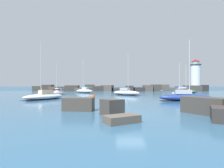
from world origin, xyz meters
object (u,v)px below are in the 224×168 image
(sailboat_moored_0, at_px, (126,92))
(sailboat_moored_3, at_px, (44,96))
(sailboat_moored_5, at_px, (181,93))
(lighthouse, at_px, (196,77))
(sailboat_moored_6, at_px, (58,93))
(mooring_buoy_orange_near, at_px, (93,97))
(sailboat_moored_1, at_px, (185,97))
(sailboat_moored_2, at_px, (84,91))
(sailboat_moored_4, at_px, (184,91))

(sailboat_moored_0, xyz_separation_m, sailboat_moored_3, (-15.09, -12.25, -0.07))
(sailboat_moored_5, bearing_deg, lighthouse, 59.46)
(lighthouse, relative_size, sailboat_moored_6, 1.54)
(mooring_buoy_orange_near, bearing_deg, sailboat_moored_1, -13.84)
(sailboat_moored_0, xyz_separation_m, sailboat_moored_5, (12.10, -2.95, -0.08))
(sailboat_moored_3, height_order, sailboat_moored_5, sailboat_moored_3)
(lighthouse, bearing_deg, sailboat_moored_0, -139.20)
(sailboat_moored_0, bearing_deg, sailboat_moored_5, -13.69)
(mooring_buoy_orange_near, bearing_deg, lighthouse, 45.37)
(sailboat_moored_3, distance_m, mooring_buoy_orange_near, 8.37)
(sailboat_moored_5, bearing_deg, mooring_buoy_orange_near, -156.64)
(sailboat_moored_3, distance_m, sailboat_moored_6, 12.18)
(sailboat_moored_1, distance_m, mooring_buoy_orange_near, 15.53)
(lighthouse, relative_size, sailboat_moored_2, 1.16)
(lighthouse, height_order, sailboat_moored_6, lighthouse)
(sailboat_moored_5, bearing_deg, sailboat_moored_6, 174.48)
(sailboat_moored_5, bearing_deg, sailboat_moored_3, -161.12)
(sailboat_moored_4, bearing_deg, sailboat_moored_2, 173.33)
(sailboat_moored_0, height_order, sailboat_moored_2, sailboat_moored_2)
(sailboat_moored_2, bearing_deg, sailboat_moored_4, -6.67)
(sailboat_moored_6, xyz_separation_m, mooring_buoy_orange_near, (9.84, -10.94, -0.25))
(sailboat_moored_3, xyz_separation_m, sailboat_moored_5, (27.19, 9.30, -0.01))
(sailboat_moored_4, bearing_deg, lighthouse, 56.68)
(sailboat_moored_4, bearing_deg, sailboat_moored_3, -148.67)
(sailboat_moored_0, bearing_deg, mooring_buoy_orange_near, -121.46)
(lighthouse, bearing_deg, sailboat_moored_5, -120.54)
(mooring_buoy_orange_near, bearing_deg, sailboat_moored_5, 23.36)
(sailboat_moored_2, bearing_deg, lighthouse, 18.82)
(sailboat_moored_0, distance_m, mooring_buoy_orange_near, 13.03)
(sailboat_moored_0, distance_m, sailboat_moored_5, 12.46)
(sailboat_moored_0, height_order, sailboat_moored_3, sailboat_moored_0)
(lighthouse, height_order, sailboat_moored_5, lighthouse)
(sailboat_moored_0, bearing_deg, lighthouse, 40.80)
(lighthouse, distance_m, sailboat_moored_4, 20.93)
(lighthouse, bearing_deg, sailboat_moored_2, -161.18)
(sailboat_moored_6, bearing_deg, lighthouse, 28.67)
(sailboat_moored_4, height_order, sailboat_moored_6, sailboat_moored_4)
(sailboat_moored_4, relative_size, sailboat_moored_6, 1.03)
(sailboat_moored_2, distance_m, sailboat_moored_4, 29.14)
(sailboat_moored_5, relative_size, mooring_buoy_orange_near, 7.65)
(sailboat_moored_2, xyz_separation_m, sailboat_moored_3, (-3.13, -22.91, -0.10))
(sailboat_moored_3, distance_m, sailboat_moored_4, 37.55)
(sailboat_moored_4, distance_m, mooring_buoy_orange_near, 30.06)
(lighthouse, distance_m, mooring_buoy_orange_near, 50.07)
(sailboat_moored_2, bearing_deg, sailboat_moored_6, -113.35)
(sailboat_moored_0, xyz_separation_m, sailboat_moored_4, (16.98, 7.27, 0.04))
(sailboat_moored_6, distance_m, mooring_buoy_orange_near, 14.72)
(sailboat_moored_1, relative_size, mooring_buoy_orange_near, 9.88)
(sailboat_moored_3, relative_size, sailboat_moored_6, 1.26)
(sailboat_moored_5, bearing_deg, sailboat_moored_1, -107.86)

